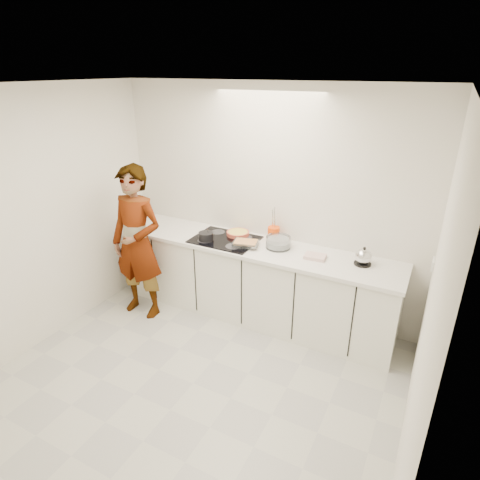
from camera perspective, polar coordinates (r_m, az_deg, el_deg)
The scene contains 16 objects.
floor at distance 4.00m, azimuth -6.69°, elevation -19.60°, with size 3.60×3.20×0.00m, color beige.
ceiling at distance 2.94m, azimuth -9.19°, elevation 20.80°, with size 3.60×3.20×0.00m, color white.
wall_back at distance 4.56m, azimuth 3.76°, elevation 5.21°, with size 3.60×0.00×2.60m, color silver.
wall_left at distance 4.48m, azimuth -27.04°, elevation 2.29°, with size 0.00×3.20×2.60m, color silver.
wall_right at distance 2.79m, azimuth 25.16°, elevation -9.78°, with size 0.02×3.20×2.60m.
base_cabinets at distance 4.64m, azimuth 1.87°, elevation -6.09°, with size 3.20×0.58×0.87m, color white.
countertop at distance 4.44m, azimuth 1.94°, elevation -0.97°, with size 3.24×0.64×0.04m, color white.
hob at distance 4.56m, azimuth -2.13°, elevation 0.08°, with size 0.72×0.54×0.01m, color black.
tart_dish at distance 4.65m, azimuth -0.30°, elevation 0.99°, with size 0.27×0.27×0.04m.
saucepan at distance 4.52m, azimuth -4.86°, elevation 0.53°, with size 0.21×0.21×0.16m.
baking_dish at distance 4.37m, azimuth 0.82°, elevation -0.46°, with size 0.31×0.26×0.05m.
mixing_bowl at distance 4.36m, azimuth 5.47°, elevation -0.39°, with size 0.34×0.34×0.13m.
tea_towel at distance 4.20m, azimuth 10.63°, elevation -2.32°, with size 0.21×0.16×0.03m, color white.
kettle at distance 4.15m, azimuth 17.13°, elevation -2.34°, with size 0.21×0.21×0.19m.
utensil_crock at distance 4.52m, azimuth 4.80°, elevation 0.84°, with size 0.13×0.13×0.17m, color #FB4907.
cook at distance 4.66m, azimuth -14.40°, elevation -0.47°, with size 0.65×0.43×1.78m, color white.
Camera 1 is at (1.73, -2.38, 2.72)m, focal length 30.00 mm.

